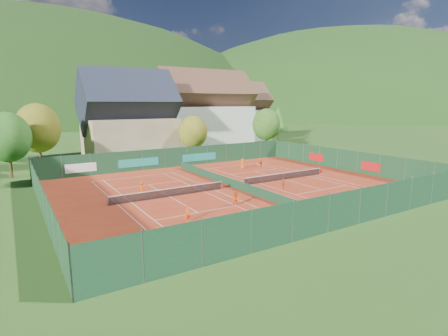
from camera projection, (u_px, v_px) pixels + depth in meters
ground at (233, 187)px, 41.07m from camera, size 600.00×600.00×0.00m
clay_pad at (233, 187)px, 41.06m from camera, size 40.00×32.00×0.01m
court_markings_left at (170, 197)px, 36.91m from camera, size 11.03×23.83×0.00m
court_markings_right at (285, 180)px, 45.21m from camera, size 11.03×23.83×0.00m
tennis_net_left at (171, 192)px, 36.90m from camera, size 13.30×0.10×1.02m
tennis_net_right at (286, 176)px, 45.20m from camera, size 13.30×0.10×1.02m
court_divider at (233, 183)px, 40.97m from camera, size 0.03×28.80×1.00m
fence_north at (174, 158)px, 53.92m from camera, size 40.00×0.10×3.00m
fence_south at (345, 210)px, 27.43m from camera, size 40.00×0.04×3.00m
fence_west at (41, 199)px, 30.42m from camera, size 0.04×32.00×3.00m
fence_east at (347, 160)px, 51.21m from camera, size 0.09×32.00×3.00m
chalet at (129, 121)px, 63.35m from camera, size 16.20×12.00×16.00m
hotel_block_a at (205, 114)px, 78.08m from camera, size 21.60×11.00×17.25m
hotel_block_b at (237, 115)px, 92.16m from camera, size 17.28×10.00×15.50m
tree_west_front at (8, 137)px, 45.37m from camera, size 5.72×5.72×8.69m
tree_west_mid at (38, 128)px, 52.34m from camera, size 6.44×6.44×9.78m
tree_center at (193, 132)px, 61.69m from camera, size 5.01×5.01×7.60m
tree_east_front at (266, 124)px, 72.57m from camera, size 5.72×5.72×8.69m
tree_east_mid at (278, 119)px, 84.31m from camera, size 5.04×5.04×9.00m
tree_east_back at (232, 115)px, 86.72m from camera, size 7.15×7.15×10.86m
mountain_backdrop at (92, 171)px, 258.13m from camera, size 820.00×530.00×242.00m
ball_hopper at (394, 188)px, 38.20m from camera, size 0.34×0.34×0.80m
loose_ball_0 at (195, 212)px, 31.51m from camera, size 0.07×0.07×0.07m
loose_ball_1 at (328, 200)px, 35.66m from camera, size 0.07×0.07×0.07m
player_left_near at (188, 214)px, 28.95m from camera, size 0.55×0.39×1.42m
player_left_mid at (236, 198)px, 33.45m from camera, size 0.94×0.90×1.53m
player_left_far at (142, 188)px, 37.67m from camera, size 1.09×0.90×1.47m
player_right_near at (283, 184)px, 39.72m from camera, size 0.81×0.72×1.32m
player_right_far_a at (242, 164)px, 52.51m from camera, size 0.92×0.85×1.58m
player_right_far_b at (261, 163)px, 53.62m from camera, size 1.38×1.11×1.47m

